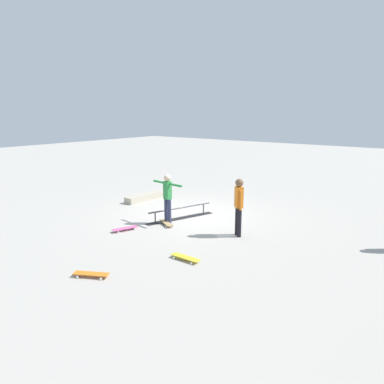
% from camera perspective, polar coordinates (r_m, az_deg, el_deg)
% --- Properties ---
extents(ground_plane, '(60.00, 60.00, 0.00)m').
position_cam_1_polar(ground_plane, '(13.02, -0.17, -3.56)').
color(ground_plane, '#ADA89E').
extents(grind_rail, '(2.55, 1.03, 0.40)m').
position_cam_1_polar(grind_rail, '(12.52, -1.82, -3.39)').
color(grind_rail, black).
rests_on(grind_rail, ground_plane).
extents(skate_ledge, '(1.82, 0.48, 0.25)m').
position_cam_1_polar(skate_ledge, '(15.22, -7.43, -0.81)').
color(skate_ledge, '#B2A893').
rests_on(skate_ledge, ground_plane).
extents(skater_main, '(0.24, 1.31, 1.63)m').
position_cam_1_polar(skater_main, '(11.82, -3.83, -0.51)').
color(skater_main, '#2D3351').
rests_on(skater_main, ground_plane).
extents(skateboard_main, '(0.55, 0.80, 0.09)m').
position_cam_1_polar(skateboard_main, '(11.90, -4.05, -4.78)').
color(skateboard_main, tan).
rests_on(skateboard_main, ground_plane).
extents(bystander_orange_shirt, '(0.30, 0.35, 1.71)m').
position_cam_1_polar(bystander_orange_shirt, '(10.69, 7.28, -1.87)').
color(bystander_orange_shirt, black).
rests_on(bystander_orange_shirt, ground_plane).
extents(loose_skateboard_yellow, '(0.26, 0.80, 0.09)m').
position_cam_1_polar(loose_skateboard_yellow, '(9.16, -1.03, -10.14)').
color(loose_skateboard_yellow, yellow).
rests_on(loose_skateboard_yellow, ground_plane).
extents(loose_skateboard_orange, '(0.56, 0.80, 0.09)m').
position_cam_1_polar(loose_skateboard_orange, '(8.60, -15.43, -12.19)').
color(loose_skateboard_orange, orange).
rests_on(loose_skateboard_orange, ground_plane).
extents(loose_skateboard_pink, '(0.82, 0.45, 0.09)m').
position_cam_1_polar(loose_skateboard_pink, '(11.49, -10.36, -5.59)').
color(loose_skateboard_pink, '#E05993').
rests_on(loose_skateboard_pink, ground_plane).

